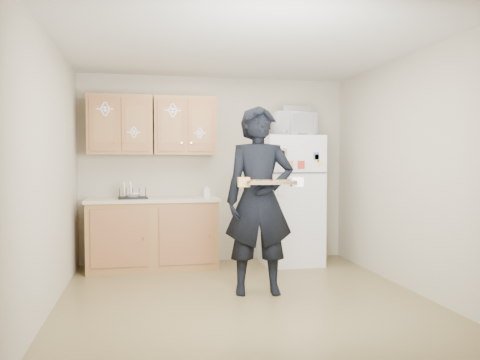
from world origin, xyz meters
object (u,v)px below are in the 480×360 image
Objects in this scene: refrigerator at (290,200)px; dish_rack at (133,193)px; person at (259,200)px; baking_tray at (270,183)px; microwave at (293,124)px.

refrigerator reaches higher than dish_rack.
person reaches higher than dish_rack.
baking_tray is 1.85m from microwave.
refrigerator is 2.05m from dish_rack.
microwave is at bearing -75.70° from refrigerator.
refrigerator is 3.09× the size of microwave.
microwave reaches higher than refrigerator.
baking_tray reaches higher than dish_rack.
person is 4.22× the size of baking_tray.
baking_tray is 1.29× the size of dish_rack.
dish_rack is at bearing 135.90° from baking_tray.
dish_rack is at bearing 179.42° from refrigerator.
baking_tray is (0.03, -0.30, 0.19)m from person.
baking_tray is (-0.71, -1.60, 0.31)m from refrigerator.
person is 3.51× the size of microwave.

